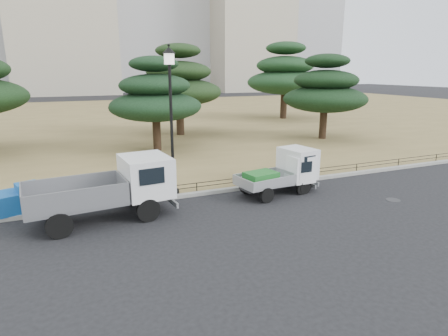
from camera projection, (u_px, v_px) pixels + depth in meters
name	position (u px, v px, depth m)	size (l,w,h in m)	color
ground	(244.00, 212.00, 14.61)	(220.00, 220.00, 0.00)	black
lawn	(126.00, 119.00, 41.89)	(120.00, 56.00, 0.15)	olive
curb	(219.00, 191.00, 16.91)	(120.00, 0.25, 0.16)	gray
truck_large	(110.00, 187.00, 13.70)	(5.27, 2.51, 2.22)	black
truck_kei_front	(283.00, 175.00, 16.75)	(3.23, 1.49, 1.68)	black
truck_kei_rear	(282.00, 172.00, 16.75)	(3.90, 2.16, 1.93)	black
street_lamp	(171.00, 97.00, 15.36)	(0.55, 0.55, 6.13)	black
pipe_fence	(218.00, 182.00, 16.95)	(38.00, 0.04, 0.40)	black
tarp_pile	(21.00, 199.00, 14.33)	(1.92, 1.64, 1.09)	#165AB0
manhole	(393.00, 200.00, 15.96)	(0.60, 0.60, 0.01)	#2D2D30
pine_center_left	(155.00, 97.00, 24.36)	(6.03, 6.03, 6.13)	black
pine_center_right	(179.00, 83.00, 30.28)	(6.89, 6.89, 7.31)	black
pine_east_near	(325.00, 91.00, 28.65)	(6.38, 6.38, 6.44)	black
pine_east_far	(285.00, 75.00, 40.85)	(8.18, 8.18, 8.22)	black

